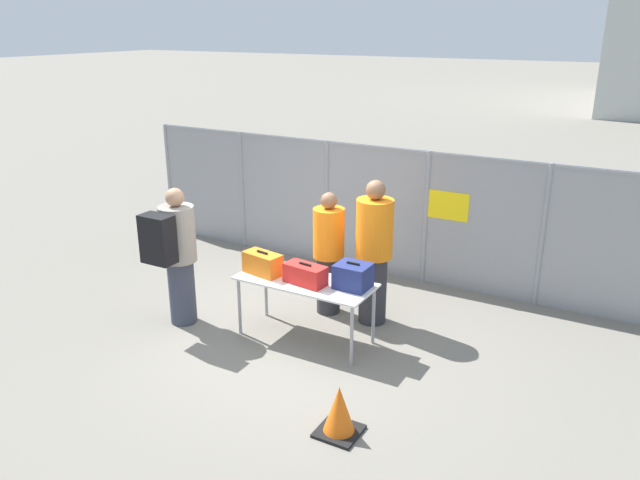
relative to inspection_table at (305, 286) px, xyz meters
The scene contains 11 objects.
ground_plane 0.72m from the inspection_table, behind, with size 120.00×120.00×0.00m, color slate.
fence_section 2.39m from the inspection_table, 94.58° to the left, with size 8.10×0.07×1.94m.
inspection_table is the anchor object (origin of this frame).
suitcase_orange 0.59m from the inspection_table, behind, with size 0.51×0.31×0.28m.
suitcase_red 0.20m from the inspection_table, 57.22° to the right, with size 0.52×0.29×0.25m.
suitcase_navy 0.62m from the inspection_table, ahead, with size 0.39×0.33×0.31m.
traveler_hooded 1.66m from the inspection_table, 164.44° to the right, with size 0.43×0.67×1.75m.
security_worker_near 0.81m from the inspection_table, 98.38° to the left, with size 0.40×0.40×1.62m.
security_worker_far 0.99m from the inspection_table, 58.18° to the left, with size 0.46×0.46×1.85m.
utility_trailer 4.95m from the inspection_table, 70.70° to the left, with size 3.95×2.01×0.73m.
traffic_cone 1.93m from the inspection_table, 49.88° to the right, with size 0.39×0.39×0.49m.
Camera 1 is at (3.65, -5.78, 3.62)m, focal length 35.00 mm.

